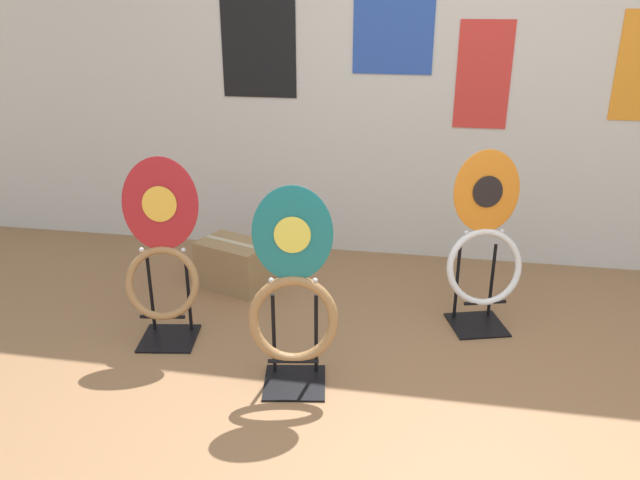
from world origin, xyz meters
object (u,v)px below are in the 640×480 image
Objects in this scene: toilet_seat_display_orange_sun at (484,247)px; toilet_seat_display_crimson_swirl at (162,258)px; storage_box at (235,264)px; toilet_seat_display_teal_sax at (293,299)px.

toilet_seat_display_orange_sun is 1.01× the size of toilet_seat_display_crimson_swirl.
toilet_seat_display_crimson_swirl is (-1.58, -0.41, -0.00)m from toilet_seat_display_orange_sun.
toilet_seat_display_crimson_swirl reaches higher than storage_box.
storage_box is at bearing 170.38° from toilet_seat_display_orange_sun.
toilet_seat_display_orange_sun is at bearing 14.66° from toilet_seat_display_crimson_swirl.
toilet_seat_display_crimson_swirl is 0.74m from storage_box.
toilet_seat_display_orange_sun is 1.96× the size of storage_box.
storage_box is (0.15, 0.66, -0.31)m from toilet_seat_display_crimson_swirl.
toilet_seat_display_crimson_swirl is 0.79m from toilet_seat_display_teal_sax.
toilet_seat_display_teal_sax is 1.93× the size of storage_box.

